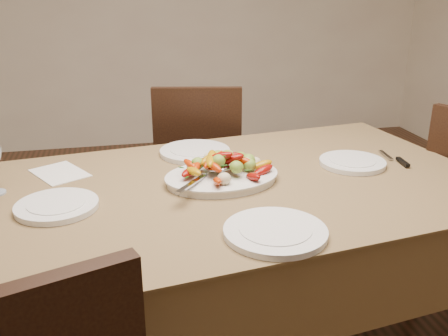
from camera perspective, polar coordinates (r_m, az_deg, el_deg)
dining_table at (r=1.87m, az=-0.00°, el=-12.75°), size 1.97×1.29×0.76m
chair_far at (r=2.64m, az=-2.81°, el=-0.14°), size 0.50×0.50×0.95m
serving_platter at (r=1.72m, az=-0.25°, el=-1.24°), size 0.42×0.34×0.02m
roasted_vegetables at (r=1.70m, az=-0.25°, el=0.55°), size 0.34×0.26×0.09m
serving_spoon at (r=1.65m, az=-1.92°, el=-0.79°), size 0.27×0.20×0.03m
plate_left at (r=1.60m, az=-18.56°, el=-4.16°), size 0.25×0.25×0.02m
plate_right at (r=1.94m, az=14.45°, el=0.59°), size 0.25×0.25×0.02m
plate_far at (r=2.00m, az=-3.34°, el=1.86°), size 0.28×0.28×0.02m
plate_near at (r=1.37m, az=5.88°, el=-7.30°), size 0.28×0.28×0.02m
menu_card at (r=1.89m, az=-18.27°, el=-0.55°), size 0.23×0.26×0.00m
table_knife at (r=2.03m, az=18.95°, el=0.93°), size 0.04×0.20×0.01m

